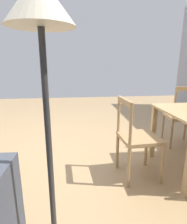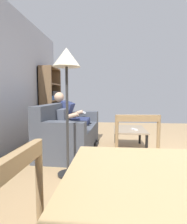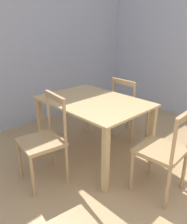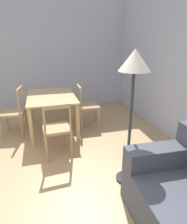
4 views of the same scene
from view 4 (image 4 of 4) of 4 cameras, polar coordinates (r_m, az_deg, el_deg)
ground_plane at (r=2.55m, az=-23.95°, el=-25.75°), size 9.15×9.15×0.00m
wall_side at (r=5.39m, az=-21.24°, el=15.00°), size 0.12×5.74×2.80m
dining_table at (r=3.95m, az=-12.31°, el=3.24°), size 1.30×0.92×0.75m
dining_chair_near_wall at (r=4.10m, az=-1.94°, el=1.75°), size 0.43×0.43×0.91m
dining_chair_facing_couch at (r=3.10m, az=-10.81°, el=-4.97°), size 0.45×0.45×0.92m
dining_chair_by_doorway at (r=4.04m, az=-22.47°, el=-0.07°), size 0.48×0.48×0.96m
floor_lamp at (r=2.22m, az=11.84°, el=10.98°), size 0.36×0.36×1.69m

